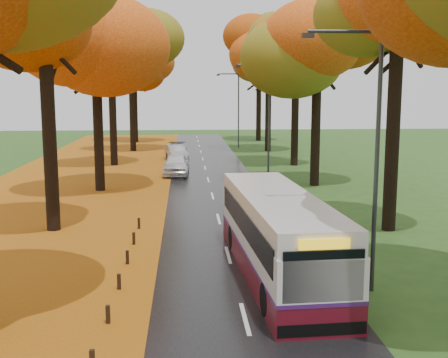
{
  "coord_description": "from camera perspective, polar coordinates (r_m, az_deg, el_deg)",
  "views": [
    {
      "loc": [
        -1.58,
        -8.46,
        6.22
      ],
      "look_at": [
        0.0,
        14.24,
        2.6
      ],
      "focal_mm": 45.0,
      "sensor_mm": 36.0,
      "label": 1
    }
  ],
  "objects": [
    {
      "name": "car_white",
      "position": [
        41.33,
        -4.88,
        1.49
      ],
      "size": [
        1.98,
        4.58,
        1.54
      ],
      "primitive_type": "imported",
      "rotation": [
        0.0,
        0.0,
        -0.04
      ],
      "color": "white",
      "rests_on": "road"
    },
    {
      "name": "bus",
      "position": [
        19.03,
        5.46,
        -5.46
      ],
      "size": [
        2.96,
        10.49,
        2.73
      ],
      "rotation": [
        0.0,
        0.0,
        0.06
      ],
      "color": "#510C18",
      "rests_on": "road"
    },
    {
      "name": "streetlamp_far",
      "position": [
        60.73,
        1.25,
        7.62
      ],
      "size": [
        2.45,
        0.18,
        8.0
      ],
      "color": "#333538",
      "rests_on": "ground"
    },
    {
      "name": "trees_left",
      "position": [
        36.11,
        -13.3,
        14.07
      ],
      "size": [
        9.2,
        74.0,
        13.88
      ],
      "color": "black",
      "rests_on": "ground"
    },
    {
      "name": "leaf_verge",
      "position": [
        34.83,
        -16.22,
        -1.59
      ],
      "size": [
        12.0,
        90.0,
        0.02
      ],
      "primitive_type": "cube",
      "color": "#833E0B",
      "rests_on": "ground"
    },
    {
      "name": "car_dark",
      "position": [
        51.75,
        -4.82,
        2.89
      ],
      "size": [
        1.9,
        4.57,
        1.32
      ],
      "primitive_type": "imported",
      "rotation": [
        0.0,
        0.0,
        -0.01
      ],
      "color": "black",
      "rests_on": "road"
    },
    {
      "name": "car_silver",
      "position": [
        49.48,
        -4.86,
        2.65
      ],
      "size": [
        2.26,
        4.43,
        1.39
      ],
      "primitive_type": "imported",
      "rotation": [
        0.0,
        0.0,
        0.2
      ],
      "color": "#A2A4AA",
      "rests_on": "road"
    },
    {
      "name": "road",
      "position": [
        34.07,
        -1.26,
        -1.44
      ],
      "size": [
        6.5,
        90.0,
        0.04
      ],
      "primitive_type": "cube",
      "color": "black",
      "rests_on": "ground"
    },
    {
      "name": "streetlamp_near",
      "position": [
        17.43,
        14.56,
        3.79
      ],
      "size": [
        2.45,
        0.18,
        8.0
      ],
      "color": "#333538",
      "rests_on": "ground"
    },
    {
      "name": "leaf_drift",
      "position": [
        34.06,
        -6.39,
        -1.46
      ],
      "size": [
        0.9,
        90.0,
        0.01
      ],
      "primitive_type": "cube",
      "color": "#B66A12",
      "rests_on": "road"
    },
    {
      "name": "centre_line",
      "position": [
        34.06,
        -1.26,
        -1.4
      ],
      "size": [
        0.12,
        90.0,
        0.01
      ],
      "primitive_type": "cube",
      "color": "silver",
      "rests_on": "road"
    },
    {
      "name": "streetlamp_mid",
      "position": [
        38.89,
        4.22,
        6.8
      ],
      "size": [
        2.45,
        0.18,
        8.0
      ],
      "color": "#333538",
      "rests_on": "ground"
    },
    {
      "name": "trees_right",
      "position": [
        36.61,
        10.22,
        14.34
      ],
      "size": [
        9.3,
        74.2,
        13.96
      ],
      "color": "black",
      "rests_on": "ground"
    },
    {
      "name": "bollard_row",
      "position": [
        14.6,
        -12.41,
        -15.28
      ],
      "size": [
        0.11,
        23.51,
        0.52
      ],
      "color": "black",
      "rests_on": "ground"
    }
  ]
}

